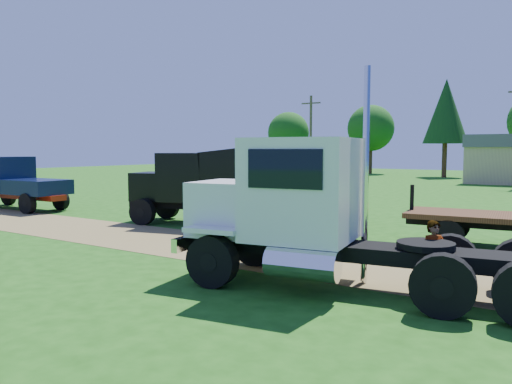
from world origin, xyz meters
The scene contains 9 objects.
ground centered at (0.00, 0.00, 0.00)m, with size 140.00×140.00×0.00m, color #1A4B10.
dirt_track centered at (0.00, 0.00, 0.01)m, with size 120.00×4.20×0.01m, color olive.
white_semi_tractor centered at (5.03, -2.42, 1.80)m, with size 8.94×4.08×5.28m.
black_dump_truck centered at (-2.30, 4.13, 1.99)m, with size 8.54×4.43×3.62m.
navy_truck centered at (-15.75, 2.53, 1.48)m, with size 6.78×2.62×2.89m.
orange_pickup centered at (-0.33, 6.94, 0.80)m, with size 2.64×5.72×1.59m, color #CD3F09.
spectator_a centered at (7.79, -1.50, 0.84)m, with size 0.61×0.40×1.68m, color #999999.
spectator_b centered at (-4.58, 6.38, 1.00)m, with size 0.97×0.76×2.00m, color #999999.
tan_shed centered at (4.00, 40.00, 2.42)m, with size 6.20×5.40×4.70m.
Camera 1 is at (10.54, -13.14, 3.29)m, focal length 35.00 mm.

